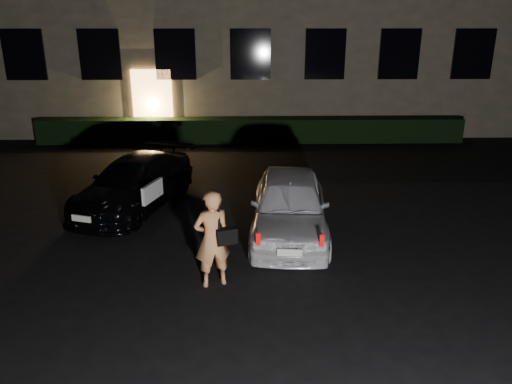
{
  "coord_description": "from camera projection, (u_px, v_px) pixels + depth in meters",
  "views": [
    {
      "loc": [
        -0.16,
        -6.95,
        4.27
      ],
      "look_at": [
        0.01,
        2.0,
        1.1
      ],
      "focal_mm": 35.0,
      "sensor_mm": 36.0,
      "label": 1
    }
  ],
  "objects": [
    {
      "name": "sedan",
      "position": [
        134.0,
        183.0,
        11.64
      ],
      "size": [
        2.77,
        4.28,
        1.15
      ],
      "rotation": [
        0.0,
        0.0,
        -0.32
      ],
      "color": "black",
      "rests_on": "ground"
    },
    {
      "name": "man",
      "position": [
        213.0,
        239.0,
        8.13
      ],
      "size": [
        0.78,
        0.59,
        1.67
      ],
      "rotation": [
        0.0,
        0.0,
        3.5
      ],
      "color": "#E28E55",
      "rests_on": "ground"
    },
    {
      "name": "hedge",
      "position": [
        251.0,
        130.0,
        17.74
      ],
      "size": [
        15.0,
        0.7,
        0.85
      ],
      "primitive_type": "cube",
      "color": "black",
      "rests_on": "ground"
    },
    {
      "name": "ground",
      "position": [
        258.0,
        298.0,
        7.98
      ],
      "size": [
        80.0,
        80.0,
        0.0
      ],
      "primitive_type": "plane",
      "color": "black",
      "rests_on": "ground"
    },
    {
      "name": "hatch",
      "position": [
        290.0,
        205.0,
        10.13
      ],
      "size": [
        1.82,
        3.89,
        1.29
      ],
      "rotation": [
        0.0,
        0.0,
        -0.08
      ],
      "color": "white",
      "rests_on": "ground"
    }
  ]
}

